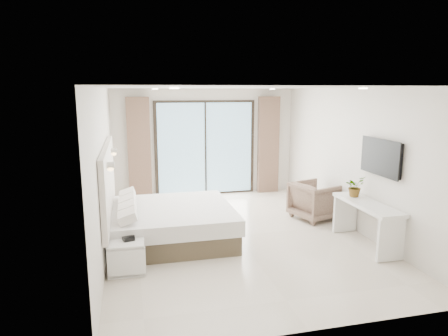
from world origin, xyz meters
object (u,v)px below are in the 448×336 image
at_px(bed, 170,223).
at_px(armchair, 315,199).
at_px(console_desk, 366,214).
at_px(nightstand, 127,257).

bearing_deg(bed, armchair, 9.86).
xyz_separation_m(console_desk, armchair, (-0.19, 1.57, -0.13)).
distance_m(nightstand, armchair, 4.20).
height_order(console_desk, armchair, armchair).
relative_size(nightstand, console_desk, 0.35).
height_order(bed, armchair, armchair).
relative_size(bed, nightstand, 4.03).
bearing_deg(bed, console_desk, -17.67).
xyz_separation_m(bed, nightstand, (-0.76, -1.17, -0.08)).
height_order(bed, console_desk, console_desk).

